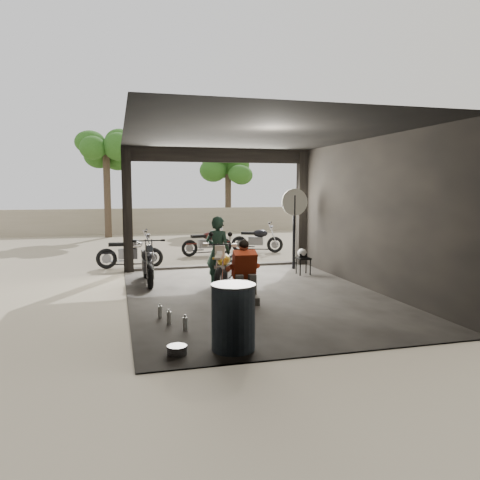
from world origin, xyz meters
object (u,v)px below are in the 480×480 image
stool (303,260)px  helmet (302,253)px  outside_bike_c (257,237)px  rider (218,252)px  left_bike (148,261)px  outside_bike_b (207,240)px  oil_drum (233,318)px  outside_bike_a (130,249)px  sign_post (294,216)px  mechanic (246,273)px  main_bike (224,265)px

stool → helmet: (-0.02, 0.05, 0.18)m
outside_bike_c → rider: bearing=177.6°
rider → left_bike: bearing=8.8°
outside_bike_b → stool: outside_bike_b is taller
oil_drum → outside_bike_b: bearing=81.3°
outside_bike_a → stool: size_ratio=3.47×
left_bike → outside_bike_a: 2.25m
sign_post → mechanic: bearing=-108.9°
mechanic → helmet: 3.18m
outside_bike_b → outside_bike_c: size_ratio=0.98×
main_bike → helmet: bearing=50.9°
left_bike → rider: (1.46, -0.78, 0.25)m
rider → outside_bike_b: bearing=-60.9°
main_bike → sign_post: 3.22m
outside_bike_c → mechanic: 6.99m
sign_post → oil_drum: bearing=-102.5°
outside_bike_c → helmet: (-0.13, -4.24, 0.04)m
main_bike → outside_bike_b: size_ratio=1.07×
rider → helmet: rider is taller
main_bike → oil_drum: main_bike is taller
oil_drum → left_bike: bearing=99.5°
outside_bike_c → sign_post: (-0.03, -3.44, 0.92)m
rider → mechanic: 1.51m
outside_bike_a → main_bike: bearing=-145.7°
helmet → outside_bike_c: bearing=95.6°
outside_bike_c → main_bike: bearing=179.5°
left_bike → outside_bike_a: (-0.33, 2.22, -0.01)m
rider → oil_drum: size_ratio=1.74×
outside_bike_b → mechanic: (-0.47, -6.32, 0.07)m
stool → outside_bike_b: bearing=112.6°
oil_drum → rider: bearing=80.7°
oil_drum → stool: bearing=58.1°
left_bike → rider: bearing=-29.2°
stool → oil_drum: size_ratio=0.50×
left_bike → outside_bike_c: size_ratio=1.03×
left_bike → outside_bike_b: size_ratio=1.05×
mechanic → rider: bearing=101.9°
outside_bike_b → helmet: (1.65, -3.95, 0.05)m
mechanic → sign_post: (2.22, 3.18, 0.86)m
left_bike → mechanic: mechanic is taller
left_bike → sign_post: (3.89, 0.92, 0.90)m
left_bike → stool: size_ratio=3.51×
outside_bike_b → sign_post: size_ratio=0.69×
rider → sign_post: size_ratio=0.73×
outside_bike_c → mechanic: bearing=-175.6°
stool → oil_drum: (-3.01, -4.84, 0.08)m
stool → sign_post: 1.36m
left_bike → sign_post: bearing=12.4°
main_bike → outside_bike_c: bearing=89.3°
outside_bike_b → outside_bike_c: (1.77, 0.30, 0.01)m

